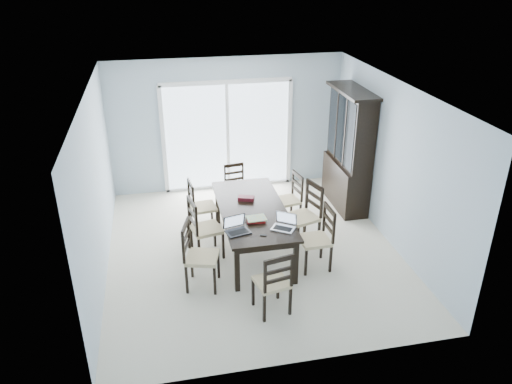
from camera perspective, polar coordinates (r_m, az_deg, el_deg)
floor at (r=8.05m, az=-0.38°, el=-6.62°), size 5.00×5.00×0.00m
ceiling at (r=7.02m, az=-0.44°, el=11.64°), size 5.00×5.00×0.00m
back_wall at (r=9.75m, az=-3.32°, el=7.67°), size 4.50×0.02×2.60m
wall_left at (r=7.38m, az=-17.81°, el=0.37°), size 0.02×5.00×2.60m
wall_right at (r=8.15m, az=15.32°, el=3.10°), size 0.02×5.00×2.60m
balcony at (r=11.15m, az=-3.92°, el=2.61°), size 4.50×2.00×0.10m
railing at (r=11.87m, az=-4.70°, el=7.12°), size 4.50×0.06×1.10m
dining_table at (r=7.71m, az=-0.40°, el=-2.39°), size 1.00×2.20×0.75m
china_hutch at (r=9.19m, az=10.54°, el=4.64°), size 0.50×1.38×2.20m
sliding_door at (r=9.79m, az=-3.27°, el=6.45°), size 2.52×0.05×2.18m
chair_left_near at (r=6.99m, az=-7.03°, el=-6.43°), size 0.54×0.54×1.15m
chair_left_mid at (r=7.64m, az=-6.42°, el=-3.46°), size 0.52×0.51×1.14m
chair_left_far at (r=8.37m, az=-6.69°, el=-1.02°), size 0.46×0.45×1.07m
chair_right_near at (r=7.43m, az=7.48°, el=-4.47°), size 0.45×0.44×1.13m
chair_right_mid at (r=7.99m, az=5.93°, el=-1.81°), size 0.58×0.57×1.20m
chair_right_far at (r=8.64m, az=4.12°, el=-0.13°), size 0.47×0.46×1.04m
chair_end_near at (r=6.43m, az=2.17°, el=-9.75°), size 0.48×0.49×1.09m
chair_end_far at (r=9.06m, az=-2.35°, el=1.07°), size 0.43×0.44×1.01m
laptop_dark at (r=7.01m, az=-2.07°, el=-4.28°), size 0.37×0.30×0.23m
laptop_silver at (r=7.10m, az=3.13°, el=-3.87°), size 0.39×0.36×0.22m
book_stack at (r=7.32m, az=-0.01°, el=-3.13°), size 0.30×0.23×0.05m
cell_phone at (r=6.96m, az=0.84°, el=-4.95°), size 0.11×0.07×0.01m
game_box at (r=7.92m, az=-1.14°, el=-0.73°), size 0.28×0.20×0.06m
hot_tub at (r=10.95m, az=-8.06°, el=4.91°), size 1.95×1.77×0.94m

